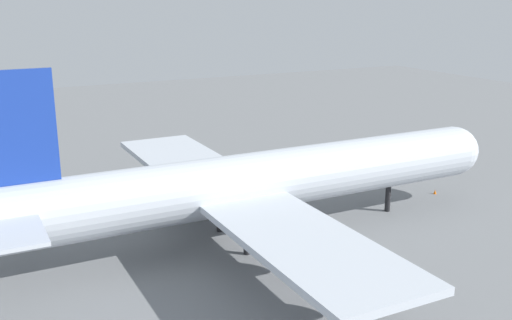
{
  "coord_description": "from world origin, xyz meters",
  "views": [
    {
      "loc": [
        -29.28,
        -57.02,
        27.04
      ],
      "look_at": [
        0.0,
        0.0,
        9.35
      ],
      "focal_mm": 41.65,
      "sensor_mm": 36.0,
      "label": 1
    }
  ],
  "objects": [
    {
      "name": "safety_cone_nose",
      "position": [
        29.82,
        2.43,
        0.31
      ],
      "size": [
        0.43,
        0.43,
        0.62
      ],
      "primitive_type": "cone",
      "color": "orange",
      "rests_on": "ground_plane"
    },
    {
      "name": "ground_plane",
      "position": [
        0.0,
        0.0,
        0.0
      ],
      "size": [
        265.1,
        265.1,
        0.0
      ],
      "primitive_type": "plane",
      "color": "slate"
    },
    {
      "name": "cargo_airplane",
      "position": [
        -0.2,
        0.0,
        6.74
      ],
      "size": [
        66.27,
        56.54,
        20.77
      ],
      "color": "silver",
      "rests_on": "ground_plane"
    }
  ]
}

